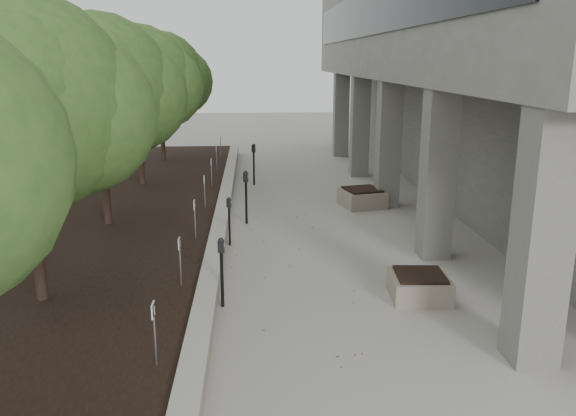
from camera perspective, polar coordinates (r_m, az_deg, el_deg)
name	(u,v)px	position (r m, az deg, el deg)	size (l,w,h in m)	color
ground	(323,404)	(8.45, 3.52, -18.80)	(90.00, 90.00, 0.00)	#ADA79F
retaining_wall	(222,217)	(16.62, -6.52, -0.87)	(0.39, 26.00, 0.50)	#A29280
planting_bed	(93,221)	(17.22, -18.82, -1.19)	(7.00, 26.00, 0.40)	black
crabapple_tree_2	(26,151)	(10.83, -24.57, 5.16)	(4.60, 4.00, 5.44)	#305420
crabapple_tree_3	(100,121)	(15.57, -18.13, 8.23)	(4.60, 4.00, 5.44)	#305420
crabapple_tree_4	(138,105)	(20.43, -14.69, 9.81)	(4.60, 4.00, 5.44)	#305420
crabapple_tree_5	(160,96)	(25.34, -12.56, 10.77)	(4.60, 4.00, 5.44)	#305420
parking_sign_2	(155,334)	(8.51, -13.09, -12.11)	(0.04, 0.22, 0.96)	black
parking_sign_3	(180,262)	(11.24, -10.66, -5.27)	(0.04, 0.22, 0.96)	black
parking_sign_4	(195,220)	(14.09, -9.22, -1.14)	(0.04, 0.22, 0.96)	black
parking_sign_5	(205,192)	(16.98, -8.27, 1.59)	(0.04, 0.22, 0.96)	black
parking_sign_6	(212,172)	(19.91, -7.60, 3.53)	(0.04, 0.22, 0.96)	black
parking_sign_7	(217,158)	(22.86, -7.10, 4.96)	(0.04, 0.22, 0.96)	black
parking_sign_8	(221,147)	(25.82, -6.71, 6.07)	(0.04, 0.22, 0.96)	black
parking_meter_2	(222,273)	(11.09, -6.58, -6.38)	(0.14, 0.10, 1.40)	black
parking_meter_3	(229,221)	(14.71, -5.85, -1.33)	(0.13, 0.09, 1.27)	black
parking_meter_4	(246,197)	(16.58, -4.17, 1.06)	(0.16, 0.11, 1.57)	black
parking_meter_5	(254,164)	(21.78, -3.41, 4.34)	(0.16, 0.11, 1.58)	black
planter_front	(419,286)	(11.85, 12.91, -7.53)	(1.13, 1.13, 0.53)	#A29280
planter_back	(362,197)	(18.79, 7.35, 1.06)	(1.27, 1.27, 0.59)	#A29280
berry_scatter	(292,273)	(12.89, 0.37, -6.51)	(3.30, 14.10, 0.02)	maroon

